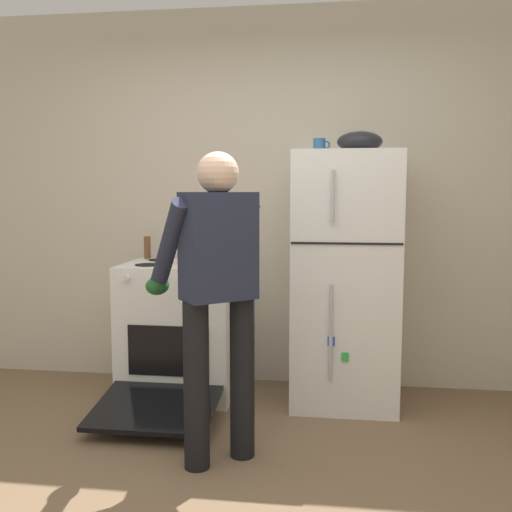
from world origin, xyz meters
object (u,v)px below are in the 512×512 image
Objects in this scene: pepper_mill at (147,247)px; mixing_bowl at (360,142)px; stove_range at (181,330)px; red_pot at (201,253)px; person_cook at (216,281)px; refrigerator at (345,279)px; coffee_mug at (320,146)px.

pepper_mill is 1.68m from mixing_bowl.
stove_range is 0.67m from pepper_mill.
pepper_mill is at bearing 144.00° from stove_range.
stove_range is at bearing 168.67° from red_pot.
mixing_bowl reaches higher than person_cook.
stove_range is 1.75m from mixing_bowl.
refrigerator is 1.18m from stove_range.
stove_range is 10.92× the size of coffee_mug.
refrigerator is 1.36× the size of stove_range.
person_cook is at bearing -127.55° from mixing_bowl.
red_pot is (0.16, -0.03, 0.54)m from stove_range.
person_cook is 4.55× the size of red_pot.
refrigerator is 1.44m from pepper_mill.
refrigerator is at bearing -15.83° from coffee_mug.
pepper_mill is (-0.30, 0.22, 0.55)m from stove_range.
coffee_mug reaches higher than red_pot.
stove_range is at bearing 115.37° from person_cook.
mixing_bowl reaches higher than pepper_mill.
mixing_bowl is at bearing 52.45° from person_cook.
person_cook is 0.97m from red_pot.
pepper_mill is (-1.42, 0.20, 0.17)m from refrigerator.
coffee_mug is at bearing 64.39° from person_cook.
person_cook reaches higher than red_pot.
mixing_bowl is (0.75, 0.97, 0.77)m from person_cook.
coffee_mug is (0.78, 0.10, 0.71)m from red_pot.
red_pot is at bearing 107.60° from person_cook.
red_pot is 1.27m from mixing_bowl.
refrigerator is 10.38× the size of pepper_mill.
person_cook is (0.45, -0.96, 0.50)m from stove_range.
person_cook reaches higher than pepper_mill.
person_cook is 14.28× the size of coffee_mug.
coffee_mug is at bearing 7.28° from red_pot.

